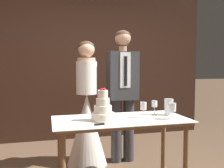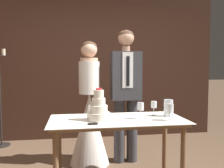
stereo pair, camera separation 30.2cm
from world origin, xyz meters
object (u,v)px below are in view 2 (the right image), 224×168
(cake_table, at_px, (117,128))
(groom, at_px, (126,88))
(candle_stand, at_px, (0,100))
(wine_glass_near, at_px, (170,109))
(hurricane_candle, at_px, (168,108))
(wine_glass_far, at_px, (141,107))
(bride, at_px, (89,119))
(tiered_cake, at_px, (99,110))
(wine_glass_middle, at_px, (154,105))
(cake_knife, at_px, (100,124))

(cake_table, xyz_separation_m, groom, (0.25, 0.76, 0.36))
(candle_stand, bearing_deg, wine_glass_near, -40.89)
(candle_stand, bearing_deg, hurricane_candle, -36.81)
(wine_glass_far, distance_m, bride, 0.97)
(cake_table, height_order, candle_stand, candle_stand)
(hurricane_candle, bearing_deg, wine_glass_far, -167.68)
(tiered_cake, xyz_separation_m, wine_glass_middle, (0.65, 0.16, 0.01))
(cake_knife, xyz_separation_m, hurricane_candle, (0.81, 0.29, 0.08))
(cake_table, height_order, cake_knife, cake_knife)
(tiered_cake, relative_size, wine_glass_near, 1.95)
(cake_knife, height_order, wine_glass_near, wine_glass_near)
(tiered_cake, relative_size, hurricane_candle, 1.79)
(tiered_cake, distance_m, hurricane_candle, 0.80)
(cake_knife, height_order, candle_stand, candle_stand)
(cake_table, height_order, wine_glass_near, wine_glass_near)
(cake_knife, bearing_deg, tiered_cake, 85.30)
(cake_knife, bearing_deg, bride, 89.89)
(bride, height_order, candle_stand, bride)
(cake_knife, xyz_separation_m, bride, (-0.04, 0.99, -0.16))
(wine_glass_middle, distance_m, hurricane_candle, 0.17)
(hurricane_candle, xyz_separation_m, bride, (-0.85, 0.71, -0.24))
(cake_table, bearing_deg, wine_glass_far, -3.84)
(wine_glass_near, bearing_deg, hurricane_candle, 71.76)
(cake_table, height_order, bride, bride)
(wine_glass_near, height_order, wine_glass_middle, wine_glass_near)
(bride, xyz_separation_m, groom, (0.50, -0.00, 0.41))
(wine_glass_near, height_order, bride, bride)
(cake_knife, bearing_deg, hurricane_candle, 17.13)
(hurricane_candle, xyz_separation_m, candle_stand, (-2.27, 1.70, -0.10))
(cake_knife, distance_m, hurricane_candle, 0.86)
(bride, xyz_separation_m, candle_stand, (-1.42, 0.99, 0.15))
(wine_glass_far, bearing_deg, hurricane_candle, 12.32)
(cake_knife, bearing_deg, groom, 62.51)
(cake_knife, distance_m, candle_stand, 2.47)
(bride, bearing_deg, cake_knife, -87.73)
(tiered_cake, distance_m, bride, 0.83)
(wine_glass_near, distance_m, candle_stand, 2.91)
(cake_knife, relative_size, groom, 0.22)
(cake_table, bearing_deg, hurricane_candle, 5.60)
(cake_knife, height_order, wine_glass_far, wine_glass_far)
(cake_table, height_order, wine_glass_middle, wine_glass_middle)
(cake_knife, bearing_deg, wine_glass_middle, 26.33)
(candle_stand, bearing_deg, tiered_cake, -50.46)
(wine_glass_far, distance_m, hurricane_candle, 0.35)
(cake_table, bearing_deg, cake_knife, -133.06)
(cake_knife, xyz_separation_m, wine_glass_middle, (0.66, 0.36, 0.11))
(wine_glass_near, distance_m, bride, 1.23)
(wine_glass_near, xyz_separation_m, groom, (-0.27, 0.91, 0.14))
(candle_stand, bearing_deg, cake_table, -46.35)
(cake_knife, height_order, wine_glass_middle, wine_glass_middle)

